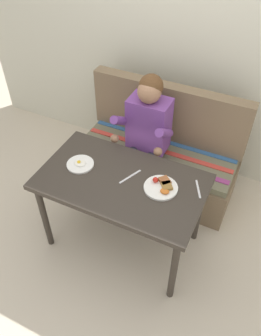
{
  "coord_description": "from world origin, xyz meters",
  "views": [
    {
      "loc": [
        0.81,
        -1.53,
        2.49
      ],
      "look_at": [
        0.0,
        0.15,
        0.72
      ],
      "focal_mm": 36.88,
      "sensor_mm": 36.0,
      "label": 1
    }
  ],
  "objects_px": {
    "table": "(122,188)",
    "knife": "(130,177)",
    "plate_breakfast": "(162,187)",
    "couch": "(159,158)",
    "person": "(145,131)",
    "plate_eggs": "(80,164)",
    "fork": "(198,189)"
  },
  "relations": [
    {
      "from": "plate_breakfast",
      "to": "knife",
      "type": "bearing_deg",
      "value": 178.76
    },
    {
      "from": "person",
      "to": "plate_breakfast",
      "type": "bearing_deg",
      "value": -56.25
    },
    {
      "from": "table",
      "to": "knife",
      "type": "bearing_deg",
      "value": 52.72
    },
    {
      "from": "table",
      "to": "plate_eggs",
      "type": "distance_m",
      "value": 0.36
    },
    {
      "from": "person",
      "to": "plate_breakfast",
      "type": "distance_m",
      "value": 0.65
    },
    {
      "from": "person",
      "to": "knife",
      "type": "bearing_deg",
      "value": -77.81
    },
    {
      "from": "person",
      "to": "plate_eggs",
      "type": "height_order",
      "value": "person"
    },
    {
      "from": "table",
      "to": "person",
      "type": "relative_size",
      "value": 0.99
    },
    {
      "from": "plate_eggs",
      "to": "knife",
      "type": "relative_size",
      "value": 1.02
    },
    {
      "from": "person",
      "to": "plate_eggs",
      "type": "distance_m",
      "value": 0.64
    },
    {
      "from": "couch",
      "to": "plate_breakfast",
      "type": "height_order",
      "value": "couch"
    },
    {
      "from": "plate_eggs",
      "to": "plate_breakfast",
      "type": "bearing_deg",
      "value": 3.79
    },
    {
      "from": "knife",
      "to": "plate_eggs",
      "type": "bearing_deg",
      "value": -149.59
    },
    {
      "from": "plate_eggs",
      "to": "knife",
      "type": "xyz_separation_m",
      "value": [
        0.39,
        0.05,
        -0.01
      ]
    },
    {
      "from": "table",
      "to": "couch",
      "type": "bearing_deg",
      "value": 90.0
    },
    {
      "from": "couch",
      "to": "plate_breakfast",
      "type": "distance_m",
      "value": 0.87
    },
    {
      "from": "table",
      "to": "plate_eggs",
      "type": "bearing_deg",
      "value": 178.66
    },
    {
      "from": "table",
      "to": "plate_breakfast",
      "type": "xyz_separation_m",
      "value": [
        0.29,
        0.05,
        0.1
      ]
    },
    {
      "from": "plate_breakfast",
      "to": "fork",
      "type": "xyz_separation_m",
      "value": [
        0.23,
        0.1,
        -0.01
      ]
    },
    {
      "from": "plate_eggs",
      "to": "fork",
      "type": "bearing_deg",
      "value": 9.31
    },
    {
      "from": "person",
      "to": "fork",
      "type": "bearing_deg",
      "value": -36.39
    },
    {
      "from": "plate_breakfast",
      "to": "plate_eggs",
      "type": "bearing_deg",
      "value": -176.21
    },
    {
      "from": "person",
      "to": "fork",
      "type": "distance_m",
      "value": 0.74
    },
    {
      "from": "table",
      "to": "plate_breakfast",
      "type": "bearing_deg",
      "value": 9.93
    },
    {
      "from": "plate_breakfast",
      "to": "plate_eggs",
      "type": "xyz_separation_m",
      "value": [
        -0.64,
        -0.04,
        -0.0
      ]
    },
    {
      "from": "person",
      "to": "fork",
      "type": "relative_size",
      "value": 7.13
    },
    {
      "from": "person",
      "to": "couch",
      "type": "bearing_deg",
      "value": 67.33
    },
    {
      "from": "fork",
      "to": "plate_eggs",
      "type": "bearing_deg",
      "value": 162.93
    },
    {
      "from": "plate_eggs",
      "to": "table",
      "type": "bearing_deg",
      "value": -1.34
    },
    {
      "from": "couch",
      "to": "fork",
      "type": "xyz_separation_m",
      "value": [
        0.52,
        -0.61,
        0.4
      ]
    },
    {
      "from": "table",
      "to": "fork",
      "type": "bearing_deg",
      "value": 16.12
    },
    {
      "from": "person",
      "to": "table",
      "type": "bearing_deg",
      "value": -82.94
    }
  ]
}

